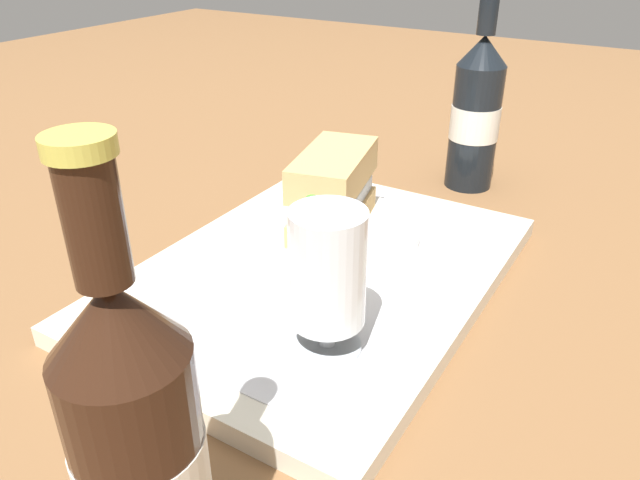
{
  "coord_description": "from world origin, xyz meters",
  "views": [
    {
      "loc": [
        0.45,
        0.28,
        0.34
      ],
      "look_at": [
        0.0,
        0.0,
        0.05
      ],
      "focal_mm": 34.05,
      "sensor_mm": 36.0,
      "label": 1
    }
  ],
  "objects_px": {
    "sandwich": "(332,190)",
    "beer_glass": "(328,276)",
    "plate": "(333,231)",
    "beer_bottle": "(140,453)",
    "second_bottle": "(476,112)"
  },
  "relations": [
    {
      "from": "sandwich",
      "to": "beer_glass",
      "type": "height_order",
      "value": "beer_glass"
    },
    {
      "from": "plate",
      "to": "beer_bottle",
      "type": "height_order",
      "value": "beer_bottle"
    },
    {
      "from": "second_bottle",
      "to": "sandwich",
      "type": "bearing_deg",
      "value": -12.88
    },
    {
      "from": "sandwich",
      "to": "plate",
      "type": "bearing_deg",
      "value": 180.0
    },
    {
      "from": "beer_glass",
      "to": "second_bottle",
      "type": "distance_m",
      "value": 0.44
    },
    {
      "from": "beer_bottle",
      "to": "second_bottle",
      "type": "relative_size",
      "value": 1.0
    },
    {
      "from": "plate",
      "to": "sandwich",
      "type": "bearing_deg",
      "value": 13.31
    },
    {
      "from": "plate",
      "to": "beer_bottle",
      "type": "relative_size",
      "value": 0.71
    },
    {
      "from": "beer_glass",
      "to": "plate",
      "type": "bearing_deg",
      "value": -151.07
    },
    {
      "from": "beer_glass",
      "to": "beer_bottle",
      "type": "relative_size",
      "value": 0.47
    },
    {
      "from": "beer_glass",
      "to": "beer_bottle",
      "type": "distance_m",
      "value": 0.21
    },
    {
      "from": "beer_glass",
      "to": "beer_bottle",
      "type": "bearing_deg",
      "value": 4.39
    },
    {
      "from": "plate",
      "to": "beer_bottle",
      "type": "bearing_deg",
      "value": 16.33
    },
    {
      "from": "sandwich",
      "to": "beer_glass",
      "type": "relative_size",
      "value": 1.13
    },
    {
      "from": "beer_glass",
      "to": "beer_bottle",
      "type": "xyz_separation_m",
      "value": [
        0.21,
        0.02,
        0.01
      ]
    }
  ]
}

